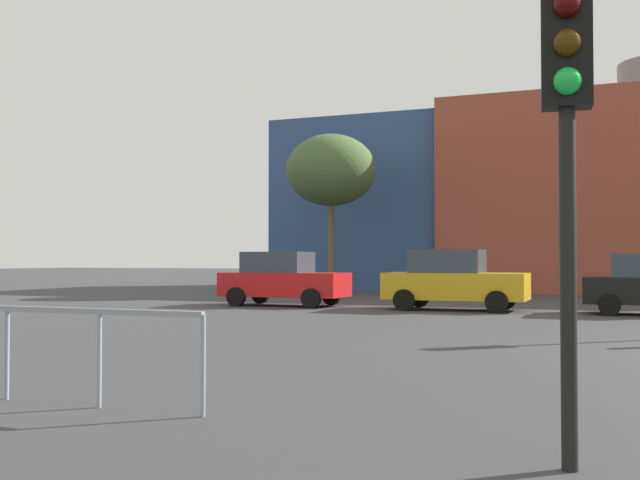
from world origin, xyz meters
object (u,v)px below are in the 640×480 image
Objects in this scene: traffic_light_near_left at (567,113)px; bare_tree_0 at (331,171)px; parked_car_1 at (453,280)px; parked_car_0 at (283,279)px.

bare_tree_0 is at bearing -161.47° from traffic_light_near_left.
traffic_light_near_left is at bearing -75.65° from parked_car_1.
parked_car_1 is 17.71m from traffic_light_near_left.
parked_car_0 is 1.16× the size of traffic_light_near_left.
parked_car_0 is 0.97× the size of parked_car_1.
parked_car_1 is 11.45m from bare_tree_0.
bare_tree_0 is at bearing 99.17° from parked_car_0.
bare_tree_0 reaches higher than parked_car_0.
traffic_light_near_left is 0.51× the size of bare_tree_0.
parked_car_1 is at bearing -171.63° from traffic_light_near_left.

